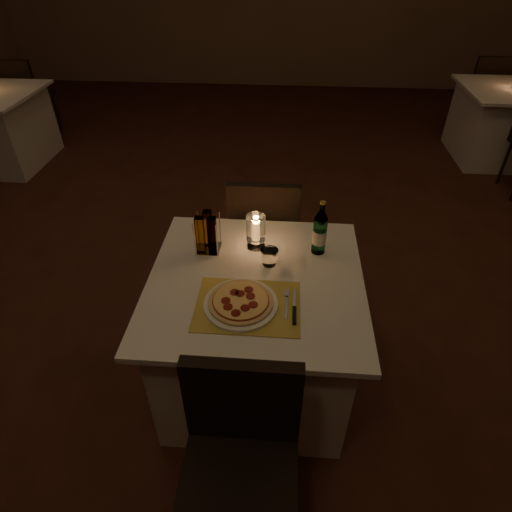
# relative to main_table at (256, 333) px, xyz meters

# --- Properties ---
(floor) EXTENTS (8.00, 10.00, 0.02)m
(floor) POSITION_rel_main_table_xyz_m (-0.25, 0.66, -0.38)
(floor) COLOR #462016
(floor) RESTS_ON ground
(main_table) EXTENTS (1.00, 1.00, 0.74)m
(main_table) POSITION_rel_main_table_xyz_m (0.00, 0.00, 0.00)
(main_table) COLOR silver
(main_table) RESTS_ON ground
(chair_near) EXTENTS (0.42, 0.42, 0.90)m
(chair_near) POSITION_rel_main_table_xyz_m (0.00, -0.71, 0.18)
(chair_near) COLOR black
(chair_near) RESTS_ON ground
(chair_far) EXTENTS (0.42, 0.42, 0.90)m
(chair_far) POSITION_rel_main_table_xyz_m (0.00, 0.71, 0.18)
(chair_far) COLOR black
(chair_far) RESTS_ON ground
(placemat) EXTENTS (0.45, 0.34, 0.00)m
(placemat) POSITION_rel_main_table_xyz_m (-0.02, -0.18, 0.37)
(placemat) COLOR gold
(placemat) RESTS_ON main_table
(plate) EXTENTS (0.32, 0.32, 0.01)m
(plate) POSITION_rel_main_table_xyz_m (-0.05, -0.18, 0.38)
(plate) COLOR white
(plate) RESTS_ON placemat
(pizza) EXTENTS (0.28, 0.28, 0.02)m
(pizza) POSITION_rel_main_table_xyz_m (-0.05, -0.18, 0.39)
(pizza) COLOR #D8B77F
(pizza) RESTS_ON plate
(fork) EXTENTS (0.02, 0.18, 0.00)m
(fork) POSITION_rel_main_table_xyz_m (0.14, -0.15, 0.37)
(fork) COLOR silver
(fork) RESTS_ON placemat
(knife) EXTENTS (0.02, 0.22, 0.01)m
(knife) POSITION_rel_main_table_xyz_m (0.18, -0.21, 0.37)
(knife) COLOR black
(knife) RESTS_ON placemat
(tumbler) EXTENTS (0.08, 0.08, 0.08)m
(tumbler) POSITION_rel_main_table_xyz_m (0.06, 0.12, 0.41)
(tumbler) COLOR white
(tumbler) RESTS_ON main_table
(water_bottle) EXTENTS (0.07, 0.07, 0.29)m
(water_bottle) POSITION_rel_main_table_xyz_m (0.29, 0.24, 0.48)
(water_bottle) COLOR #519864
(water_bottle) RESTS_ON main_table
(hurricane_candle) EXTENTS (0.10, 0.10, 0.18)m
(hurricane_candle) POSITION_rel_main_table_xyz_m (-0.02, 0.25, 0.47)
(hurricane_candle) COLOR white
(hurricane_candle) RESTS_ON main_table
(cruet_caddy) EXTENTS (0.12, 0.12, 0.21)m
(cruet_caddy) POSITION_rel_main_table_xyz_m (-0.26, 0.20, 0.46)
(cruet_caddy) COLOR white
(cruet_caddy) RESTS_ON main_table
(neighbor_chair_lb) EXTENTS (0.42, 0.42, 0.90)m
(neighbor_chair_lb) POSITION_rel_main_table_xyz_m (-2.91, 3.30, 0.18)
(neighbor_chair_lb) COLOR black
(neighbor_chair_lb) RESTS_ON ground
(neighbor_table_right) EXTENTS (1.00, 1.00, 0.74)m
(neighbor_table_right) POSITION_rel_main_table_xyz_m (2.40, 3.13, 0.00)
(neighbor_table_right) COLOR silver
(neighbor_table_right) RESTS_ON ground
(neighbor_chair_rb) EXTENTS (0.42, 0.42, 0.90)m
(neighbor_chair_rb) POSITION_rel_main_table_xyz_m (2.40, 3.85, 0.18)
(neighbor_chair_rb) COLOR black
(neighbor_chair_rb) RESTS_ON ground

